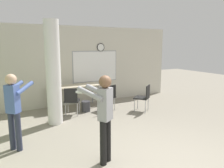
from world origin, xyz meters
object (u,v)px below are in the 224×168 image
chair_table_left (72,99)px  person_watching_back (14,106)px  chair_table_right (108,96)px  bottle_on_table (60,83)px  person_playing_front (104,112)px  chair_mid_room (144,96)px  folding_table (74,87)px

chair_table_left → person_watching_back: 2.39m
chair_table_right → chair_table_left: same height
bottle_on_table → chair_table_right: (1.32, -0.97, -0.37)m
chair_table_left → person_playing_front: 2.97m
bottle_on_table → chair_mid_room: size_ratio=0.31×
folding_table → chair_table_left: (-0.33, -0.77, -0.21)m
chair_table_left → person_playing_front: (-0.35, -2.92, 0.45)m
bottle_on_table → chair_table_right: bearing=-36.4°
folding_table → chair_mid_room: chair_mid_room is taller
person_playing_front → folding_table: bearing=79.6°
bottle_on_table → chair_table_left: bearing=-82.1°
folding_table → bottle_on_table: bottle_on_table is taller
chair_mid_room → chair_table_left: 2.30m
person_watching_back → bottle_on_table: bearing=56.8°
folding_table → chair_table_left: 0.86m
chair_table_left → chair_table_right: bearing=-5.9°
bottle_on_table → person_playing_front: bearing=-93.5°
chair_mid_room → person_playing_front: size_ratio=0.53×
folding_table → chair_mid_room: bearing=-38.7°
bottle_on_table → chair_table_left: size_ratio=0.31×
bottle_on_table → chair_mid_room: (2.30, -1.57, -0.37)m
bottle_on_table → chair_table_right: bottle_on_table is taller
bottle_on_table → person_watching_back: (-1.60, -2.45, 0.06)m
chair_table_right → chair_mid_room: bearing=-31.3°
person_watching_back → person_playing_front: bearing=-43.9°
folding_table → person_playing_front: size_ratio=1.06×
bottle_on_table → person_playing_front: size_ratio=0.17×
chair_mid_room → folding_table: bearing=141.3°
folding_table → chair_mid_room: size_ratio=1.99×
chair_table_left → person_playing_front: person_playing_front is taller
chair_table_right → person_playing_front: 3.22m
chair_table_right → person_playing_front: person_playing_front is taller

